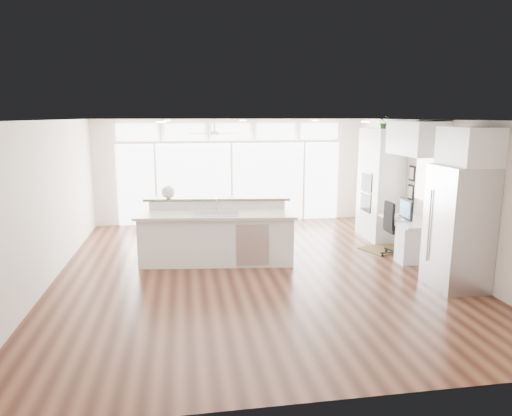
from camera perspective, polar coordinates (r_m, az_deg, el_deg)
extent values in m
cube|color=#3A1C12|center=(8.44, -0.13, -7.79)|extent=(7.00, 8.00, 0.02)
cube|color=silver|center=(7.97, -0.14, 10.95)|extent=(7.00, 8.00, 0.02)
cube|color=silver|center=(12.02, -3.12, 4.62)|extent=(7.00, 0.04, 2.70)
cube|color=silver|center=(4.30, 8.26, -7.85)|extent=(7.00, 0.04, 2.70)
cube|color=silver|center=(8.31, -24.72, 0.56)|extent=(0.04, 8.00, 2.70)
cube|color=silver|center=(9.30, 21.70, 1.84)|extent=(0.04, 8.00, 2.70)
cube|color=silver|center=(12.00, -3.07, 3.16)|extent=(5.80, 0.06, 2.08)
cube|color=silver|center=(11.89, -3.14, 9.52)|extent=(5.90, 0.06, 0.40)
cube|color=white|center=(9.51, 20.67, 3.33)|extent=(0.04, 0.85, 0.85)
cube|color=white|center=(10.70, -5.20, 9.83)|extent=(1.16, 1.16, 0.32)
cube|color=white|center=(8.17, -0.37, 10.82)|extent=(3.40, 3.00, 0.02)
cube|color=white|center=(10.74, 15.28, 2.89)|extent=(0.64, 1.20, 2.50)
cube|color=white|center=(9.57, 18.46, -3.63)|extent=(0.72, 1.30, 0.76)
cube|color=white|center=(9.30, 19.45, 8.21)|extent=(0.64, 1.30, 0.64)
cube|color=#BABBBF|center=(8.04, 23.99, -2.27)|extent=(0.76, 0.90, 2.00)
cube|color=white|center=(7.89, 25.12, 6.97)|extent=(0.64, 0.90, 0.60)
cube|color=black|center=(10.06, 18.88, 2.99)|extent=(0.06, 0.22, 0.80)
cube|color=white|center=(8.71, -4.93, -3.07)|extent=(3.10, 1.47, 1.19)
cube|color=#382711|center=(10.10, 15.83, -4.90)|extent=(1.15, 1.00, 0.01)
cube|color=black|center=(9.52, 17.34, -2.58)|extent=(0.57, 0.53, 1.10)
sphere|color=silver|center=(9.05, -10.92, 1.98)|extent=(0.28, 0.28, 0.26)
cube|color=black|center=(9.40, 18.26, -0.10)|extent=(0.11, 0.54, 0.44)
cube|color=silver|center=(9.37, 17.25, -1.43)|extent=(0.14, 0.31, 0.01)
imported|color=#2B5424|center=(10.63, 15.66, 10.13)|extent=(0.26, 0.28, 0.21)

